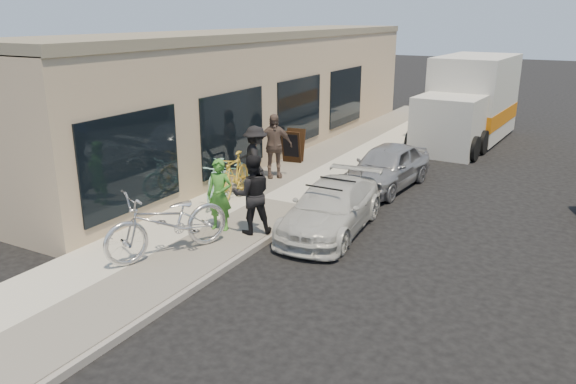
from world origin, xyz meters
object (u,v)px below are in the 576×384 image
at_px(bystander_b, 273,146).
at_px(cruiser_bike_a, 218,182).
at_px(bystander_a, 256,159).
at_px(bike_rack, 243,168).
at_px(sedan_white, 331,208).
at_px(moving_truck, 469,104).
at_px(tandem_bike, 168,222).
at_px(sandwich_board, 293,146).
at_px(cruiser_bike_c, 234,175).
at_px(cruiser_bike_b, 234,173).
at_px(woman_rider, 220,195).
at_px(man_standing, 252,194).
at_px(sedan_silver, 387,166).

bearing_deg(bystander_b, cruiser_bike_a, -130.36).
xyz_separation_m(cruiser_bike_a, bystander_a, (0.29, 1.31, 0.35)).
bearing_deg(bike_rack, sedan_white, -25.68).
relative_size(moving_truck, tandem_bike, 2.55).
height_order(sandwich_board, cruiser_bike_a, cruiser_bike_a).
bearing_deg(cruiser_bike_c, sandwich_board, 83.78).
xyz_separation_m(tandem_bike, cruiser_bike_b, (-1.41, 4.35, -0.24)).
height_order(tandem_bike, woman_rider, woman_rider).
bearing_deg(cruiser_bike_c, cruiser_bike_a, -107.48).
xyz_separation_m(sandwich_board, woman_rider, (1.44, -6.07, 0.26)).
bearing_deg(sedan_white, cruiser_bike_a, 174.07).
height_order(sandwich_board, woman_rider, woman_rider).
xyz_separation_m(cruiser_bike_a, cruiser_bike_b, (-0.36, 1.22, -0.09)).
distance_m(cruiser_bike_a, bystander_a, 1.39).
distance_m(tandem_bike, cruiser_bike_c, 3.90).
height_order(moving_truck, cruiser_bike_c, moving_truck).
bearing_deg(moving_truck, tandem_bike, -97.53).
bearing_deg(cruiser_bike_b, sedan_white, -3.61).
xyz_separation_m(woman_rider, bystander_b, (-1.09, 4.22, 0.14)).
height_order(tandem_bike, bystander_a, bystander_a).
bearing_deg(moving_truck, sedan_white, -89.88).
xyz_separation_m(man_standing, cruiser_bike_a, (-1.86, 1.32, -0.33)).
bearing_deg(bystander_a, sandwich_board, -34.93).
bearing_deg(bike_rack, tandem_bike, -73.97).
xyz_separation_m(sandwich_board, cruiser_bike_a, (0.33, -4.57, 0.01)).
bearing_deg(bystander_b, cruiser_bike_c, -128.83).
bearing_deg(bystander_a, sedan_silver, -94.69).
relative_size(moving_truck, bystander_b, 3.56).
relative_size(sandwich_board, bystander_a, 0.59).
relative_size(tandem_bike, bystander_b, 1.40).
relative_size(cruiser_bike_a, bystander_b, 0.96).
xyz_separation_m(woman_rider, cruiser_bike_b, (-1.48, 2.72, -0.35)).
xyz_separation_m(sandwich_board, cruiser_bike_b, (-0.04, -3.35, -0.09)).
bearing_deg(cruiser_bike_b, sedan_silver, 52.58).
relative_size(sandwich_board, cruiser_bike_a, 0.58).
height_order(cruiser_bike_c, bystander_b, bystander_b).
distance_m(sedan_white, tandem_bike, 3.75).
bearing_deg(cruiser_bike_a, cruiser_bike_c, 66.04).
relative_size(woman_rider, cruiser_bike_b, 0.94).
bearing_deg(sandwich_board, moving_truck, 51.11).
height_order(man_standing, bystander_a, bystander_a).
height_order(sedan_silver, man_standing, man_standing).
relative_size(bike_rack, cruiser_bike_a, 0.45).
relative_size(bike_rack, man_standing, 0.47).
distance_m(sedan_silver, woman_rider, 5.66).
relative_size(bike_rack, cruiser_bike_c, 0.43).
bearing_deg(man_standing, cruiser_bike_c, -86.85).
xyz_separation_m(sandwich_board, sedan_white, (3.49, -4.63, -0.13)).
relative_size(bike_rack, bystander_b, 0.44).
distance_m(bike_rack, tandem_bike, 4.95).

